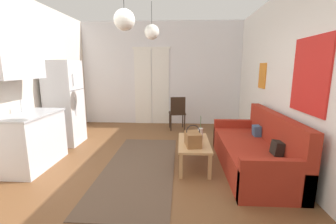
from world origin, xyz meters
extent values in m
cube|color=brown|center=(0.00, 0.00, -0.05)|extent=(5.09, 7.44, 0.10)
cube|color=silver|center=(0.00, 3.47, 1.44)|extent=(4.69, 0.10, 2.89)
cube|color=white|center=(-0.52, 3.41, 1.07)|extent=(0.49, 0.02, 2.13)
cube|color=white|center=(-0.02, 3.41, 1.07)|extent=(0.49, 0.02, 2.13)
cube|color=white|center=(-0.27, 3.40, 2.16)|extent=(1.07, 0.03, 0.06)
cube|color=white|center=(2.30, 0.00, 1.44)|extent=(0.10, 7.04, 2.89)
cube|color=red|center=(2.23, -0.04, 1.52)|extent=(0.02, 0.84, 0.99)
cube|color=orange|center=(2.23, 1.68, 1.46)|extent=(0.02, 0.36, 0.51)
cube|color=black|center=(-2.23, 0.65, 1.68)|extent=(0.02, 0.32, 0.40)
cube|color=brown|center=(-0.09, 0.38, 0.01)|extent=(1.14, 2.84, 0.01)
cube|color=maroon|center=(1.71, 0.45, 0.21)|extent=(0.88, 2.14, 0.42)
cube|color=maroon|center=(2.08, 0.45, 0.46)|extent=(0.15, 2.14, 0.91)
cube|color=maroon|center=(1.71, -0.57, 0.29)|extent=(0.88, 0.11, 0.58)
cube|color=maroon|center=(1.71, 1.46, 0.29)|extent=(0.88, 0.11, 0.58)
cube|color=black|center=(1.93, 0.00, 0.51)|extent=(0.14, 0.19, 0.20)
cube|color=#3D5B7F|center=(1.94, 0.90, 0.51)|extent=(0.14, 0.19, 0.19)
cube|color=tan|center=(0.80, 0.50, 0.40)|extent=(0.50, 1.01, 0.04)
cube|color=tan|center=(0.58, 0.03, 0.19)|extent=(0.05, 0.05, 0.38)
cube|color=tan|center=(1.01, 0.03, 0.19)|extent=(0.05, 0.05, 0.38)
cube|color=tan|center=(0.58, 0.96, 0.19)|extent=(0.05, 0.05, 0.38)
cube|color=tan|center=(1.01, 0.96, 0.19)|extent=(0.05, 0.05, 0.38)
cylinder|color=beige|center=(0.92, 0.74, 0.50)|extent=(0.09, 0.09, 0.17)
cylinder|color=#477F42|center=(0.92, 0.74, 0.69)|extent=(0.01, 0.01, 0.22)
cube|color=brown|center=(0.77, 0.30, 0.53)|extent=(0.26, 0.36, 0.21)
torus|color=black|center=(0.77, 0.30, 0.65)|extent=(0.21, 0.01, 0.21)
cube|color=white|center=(-1.88, 1.50, 0.89)|extent=(0.59, 0.65, 1.77)
cube|color=#4C4C51|center=(-1.59, 1.50, 1.17)|extent=(0.01, 0.63, 0.01)
cylinder|color=#B7BABF|center=(-1.57, 1.32, 1.38)|extent=(0.02, 0.02, 0.25)
cylinder|color=#B7BABF|center=(-1.57, 1.32, 0.85)|extent=(0.02, 0.02, 0.39)
cube|color=silver|center=(-1.85, 0.33, 0.43)|extent=(0.56, 1.09, 0.86)
cube|color=#B7BABF|center=(-1.85, 0.33, 0.88)|extent=(0.59, 1.12, 0.03)
cube|color=#999BA0|center=(-1.85, 0.45, 0.83)|extent=(0.36, 0.40, 0.10)
cylinder|color=#B7BABF|center=(-2.07, 0.45, 0.99)|extent=(0.02, 0.02, 0.20)
cube|color=silver|center=(-1.97, 0.33, 1.73)|extent=(0.32, 0.98, 0.57)
cylinder|color=black|center=(0.63, 2.98, 0.21)|extent=(0.03, 0.03, 0.43)
cylinder|color=black|center=(0.28, 2.94, 0.21)|extent=(0.03, 0.03, 0.43)
cylinder|color=black|center=(0.68, 2.65, 0.21)|extent=(0.03, 0.03, 0.43)
cylinder|color=black|center=(0.32, 2.60, 0.21)|extent=(0.03, 0.03, 0.43)
cube|color=black|center=(0.48, 2.79, 0.44)|extent=(0.47, 0.45, 0.04)
cube|color=black|center=(0.50, 2.61, 0.67)|extent=(0.38, 0.08, 0.44)
sphere|color=white|center=(-0.21, 0.12, 2.26)|extent=(0.29, 0.29, 0.29)
cylinder|color=black|center=(-0.02, 1.60, 2.68)|extent=(0.01, 0.01, 0.42)
sphere|color=white|center=(-0.02, 1.60, 2.32)|extent=(0.30, 0.30, 0.30)
camera|label=1|loc=(0.57, -3.10, 1.62)|focal=24.22mm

